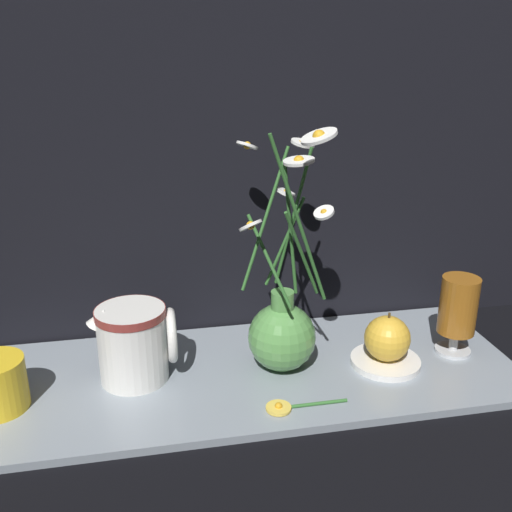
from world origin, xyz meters
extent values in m
plane|color=black|center=(0.00, 0.00, 0.00)|extent=(6.00, 6.00, 0.00)
cube|color=gray|center=(0.00, 0.00, 0.01)|extent=(0.85, 0.31, 0.01)
cube|color=black|center=(0.00, 0.17, 0.55)|extent=(1.35, 0.02, 1.10)
sphere|color=#59994C|center=(0.06, 0.00, 0.06)|extent=(0.11, 0.11, 0.11)
cylinder|color=#59994C|center=(0.06, 0.00, 0.12)|extent=(0.04, 0.04, 0.04)
cylinder|color=#336B2D|center=(0.03, -0.03, 0.20)|extent=(0.06, 0.06, 0.13)
cylinder|color=white|center=(0.00, -0.05, 0.26)|extent=(0.04, 0.04, 0.02)
sphere|color=gold|center=(0.00, -0.05, 0.26)|extent=(0.01, 0.01, 0.01)
cylinder|color=#336B2D|center=(0.08, 0.02, 0.25)|extent=(0.05, 0.04, 0.22)
cylinder|color=white|center=(0.09, 0.04, 0.36)|extent=(0.05, 0.05, 0.01)
sphere|color=gold|center=(0.09, 0.04, 0.36)|extent=(0.01, 0.01, 0.01)
cylinder|color=#336B2D|center=(0.07, 0.02, 0.21)|extent=(0.06, 0.02, 0.14)
cylinder|color=white|center=(0.07, 0.05, 0.28)|extent=(0.04, 0.04, 0.01)
sphere|color=gold|center=(0.07, 0.05, 0.28)|extent=(0.01, 0.01, 0.01)
cylinder|color=#336B2D|center=(0.04, 0.04, 0.25)|extent=(0.08, 0.05, 0.21)
cylinder|color=white|center=(0.02, 0.08, 0.35)|extent=(0.04, 0.04, 0.02)
sphere|color=gold|center=(0.02, 0.08, 0.35)|extent=(0.01, 0.01, 0.01)
cylinder|color=#336B2D|center=(0.08, -0.03, 0.21)|extent=(0.07, 0.05, 0.14)
cylinder|color=white|center=(0.10, -0.06, 0.28)|extent=(0.04, 0.04, 0.02)
sphere|color=gold|center=(0.10, -0.06, 0.28)|extent=(0.01, 0.01, 0.01)
cylinder|color=#336B2D|center=(0.07, -0.05, 0.26)|extent=(0.09, 0.03, 0.24)
cylinder|color=white|center=(0.08, -0.09, 0.38)|extent=(0.05, 0.06, 0.02)
sphere|color=gold|center=(0.08, -0.09, 0.38)|extent=(0.02, 0.02, 0.02)
cylinder|color=#336B2D|center=(0.06, -0.01, 0.24)|extent=(0.03, 0.02, 0.20)
cylinder|color=white|center=(0.07, -0.03, 0.34)|extent=(0.06, 0.06, 0.01)
sphere|color=gold|center=(0.07, -0.03, 0.34)|extent=(0.02, 0.02, 0.02)
cylinder|color=white|center=(-0.17, 0.01, 0.07)|extent=(0.10, 0.10, 0.12)
cylinder|color=maroon|center=(-0.17, 0.01, 0.12)|extent=(0.10, 0.10, 0.01)
torus|color=white|center=(-0.11, 0.01, 0.08)|extent=(0.01, 0.08, 0.08)
cone|color=white|center=(-0.21, 0.01, 0.12)|extent=(0.04, 0.03, 0.04)
cylinder|color=silver|center=(0.35, -0.01, 0.01)|extent=(0.06, 0.06, 0.01)
cylinder|color=silver|center=(0.35, -0.01, 0.03)|extent=(0.01, 0.01, 0.03)
cylinder|color=#935619|center=(0.35, -0.01, 0.10)|extent=(0.06, 0.06, 0.09)
cylinder|color=white|center=(0.22, -0.02, 0.02)|extent=(0.11, 0.11, 0.01)
sphere|color=gold|center=(0.22, -0.02, 0.06)|extent=(0.07, 0.07, 0.07)
cylinder|color=#4C3819|center=(0.22, -0.02, 0.10)|extent=(0.00, 0.00, 0.01)
cylinder|color=#336B2D|center=(0.08, -0.11, 0.01)|extent=(0.10, 0.01, 0.01)
cylinder|color=#EAC64C|center=(0.03, -0.11, 0.01)|extent=(0.04, 0.04, 0.00)
sphere|color=gold|center=(0.03, -0.11, 0.02)|extent=(0.01, 0.01, 0.01)
camera|label=1|loc=(-0.13, -0.76, 0.49)|focal=40.00mm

